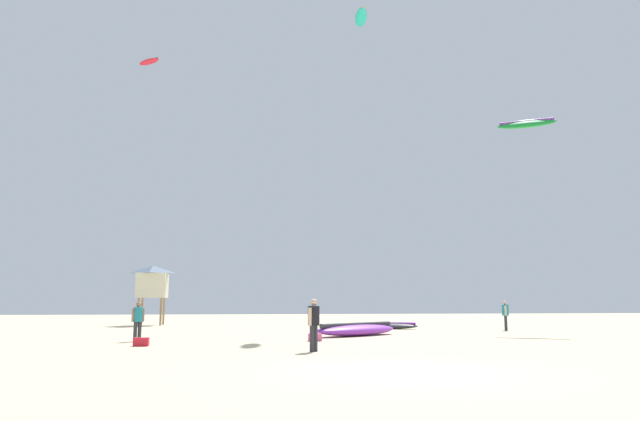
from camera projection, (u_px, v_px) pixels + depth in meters
ground_plane at (402, 372)px, 14.46m from camera, size 120.00×120.00×0.00m
person_foreground at (314, 321)px, 20.34m from camera, size 0.41×0.48×1.78m
person_midground at (138, 318)px, 25.41m from camera, size 0.50×0.38×1.66m
person_left at (505, 313)px, 34.53m from camera, size 0.38×0.53×1.70m
kite_grounded_near at (390, 326)px, 36.03m from camera, size 3.47×2.24×0.44m
kite_grounded_mid at (357, 329)px, 29.18m from camera, size 5.18×4.38×0.68m
lifeguard_tower at (153, 281)px, 41.91m from camera, size 2.30×2.30×4.15m
cooler_box at (141, 342)px, 22.62m from camera, size 0.56×0.36×0.32m
gear_bag at (315, 337)px, 25.40m from camera, size 0.56×0.36×0.32m
kite_aloft_2 at (361, 17)px, 39.02m from camera, size 1.03×2.67×0.41m
kite_aloft_3 at (527, 124)px, 37.37m from camera, size 3.59×2.59×0.90m
kite_aloft_4 at (149, 62)px, 55.59m from camera, size 2.42×2.24×0.40m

